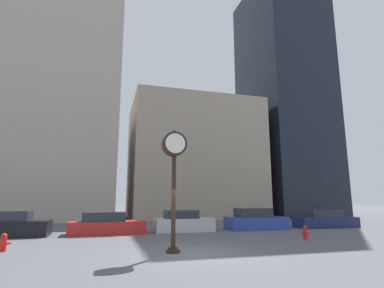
% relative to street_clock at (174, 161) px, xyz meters
% --- Properties ---
extents(ground_plane, '(200.00, 200.00, 0.00)m').
position_rel_street_clock_xyz_m(ground_plane, '(0.69, -0.41, -3.64)').
color(ground_plane, '#515156').
extents(building_tall_tower, '(13.92, 12.00, 41.03)m').
position_rel_street_clock_xyz_m(building_tall_tower, '(-8.71, 23.59, 16.88)').
color(building_tall_tower, '#ADA393').
rests_on(building_tall_tower, ground_plane).
extents(building_storefront_row, '(15.04, 12.00, 13.88)m').
position_rel_street_clock_xyz_m(building_storefront_row, '(7.47, 23.59, 3.30)').
color(building_storefront_row, gray).
rests_on(building_storefront_row, ground_plane).
extents(building_glass_modern, '(9.28, 12.00, 33.07)m').
position_rel_street_clock_xyz_m(building_glass_modern, '(21.02, 23.59, 12.89)').
color(building_glass_modern, black).
rests_on(building_glass_modern, ground_plane).
extents(street_clock, '(1.02, 0.55, 5.00)m').
position_rel_street_clock_xyz_m(street_clock, '(0.00, 0.00, 0.00)').
color(street_clock, black).
rests_on(street_clock, ground_plane).
extents(car_black, '(3.91, 1.75, 1.45)m').
position_rel_street_clock_xyz_m(car_black, '(-7.72, 7.46, -3.03)').
color(car_black, black).
rests_on(car_black, ground_plane).
extents(car_red, '(4.58, 1.96, 1.33)m').
position_rel_street_clock_xyz_m(car_red, '(-2.55, 7.57, -3.08)').
color(car_red, red).
rests_on(car_red, ground_plane).
extents(car_silver, '(3.89, 1.79, 1.39)m').
position_rel_street_clock_xyz_m(car_silver, '(2.36, 7.70, -3.05)').
color(car_silver, '#BCBCC1').
rests_on(car_silver, ground_plane).
extents(car_blue, '(4.30, 2.12, 1.48)m').
position_rel_street_clock_xyz_m(car_blue, '(7.66, 7.72, -3.02)').
color(car_blue, '#28429E').
rests_on(car_blue, ground_plane).
extents(car_navy, '(4.79, 1.92, 1.33)m').
position_rel_street_clock_xyz_m(car_navy, '(13.49, 7.67, -3.08)').
color(car_navy, '#19234C').
rests_on(car_navy, ground_plane).
extents(fire_hydrant_near, '(0.52, 0.23, 0.72)m').
position_rel_street_clock_xyz_m(fire_hydrant_near, '(7.63, 2.05, -3.27)').
color(fire_hydrant_near, red).
rests_on(fire_hydrant_near, ground_plane).
extents(fire_hydrant_far, '(0.56, 0.24, 0.71)m').
position_rel_street_clock_xyz_m(fire_hydrant_far, '(-6.60, 2.22, -3.28)').
color(fire_hydrant_far, red).
rests_on(fire_hydrant_far, ground_plane).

